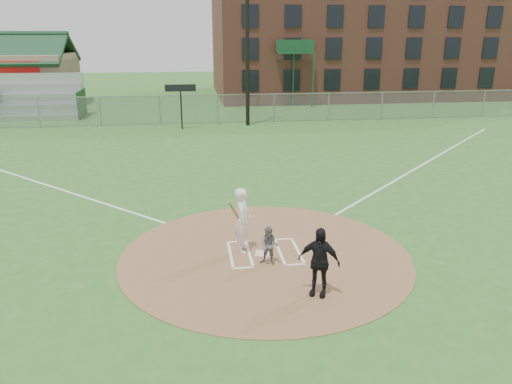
{
  "coord_description": "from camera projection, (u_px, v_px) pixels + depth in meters",
  "views": [
    {
      "loc": [
        -2.04,
        -13.06,
        6.21
      ],
      "look_at": [
        0.0,
        2.0,
        1.3
      ],
      "focal_mm": 35.0,
      "sensor_mm": 36.0,
      "label": 1
    }
  ],
  "objects": [
    {
      "name": "dirt_circle",
      "position": [
        265.0,
        255.0,
        14.49
      ],
      "size": [
        8.4,
        8.4,
        0.02
      ],
      "primitive_type": "cylinder",
      "color": "olive",
      "rests_on": "ground"
    },
    {
      "name": "foul_line_third",
      "position": [
        31.0,
        180.0,
        21.82
      ],
      "size": [
        17.04,
        17.04,
        0.01
      ],
      "primitive_type": "cube",
      "rotation": [
        0.0,
        0.0,
        0.79
      ],
      "color": "white",
      "rests_on": "ground"
    },
    {
      "name": "light_pole",
      "position": [
        247.0,
        25.0,
        32.52
      ],
      "size": [
        1.2,
        0.3,
        12.22
      ],
      "color": "black",
      "rests_on": "ground"
    },
    {
      "name": "outfield_fence",
      "position": [
        218.0,
        109.0,
        34.92
      ],
      "size": [
        56.08,
        0.08,
        2.03
      ],
      "color": "slate",
      "rests_on": "ground"
    },
    {
      "name": "bleachers",
      "position": [
        39.0,
        96.0,
        37.04
      ],
      "size": [
        6.08,
        3.2,
        3.2
      ],
      "color": "#B7BABF",
      "rests_on": "ground"
    },
    {
      "name": "scoreboard_sign",
      "position": [
        181.0,
        93.0,
        32.48
      ],
      "size": [
        2.0,
        0.1,
        2.93
      ],
      "color": "black",
      "rests_on": "ground"
    },
    {
      "name": "brick_warehouse",
      "position": [
        366.0,
        18.0,
        50.03
      ],
      "size": [
        30.0,
        17.17,
        15.0
      ],
      "color": "brown",
      "rests_on": "ground"
    },
    {
      "name": "home_plate",
      "position": [
        262.0,
        254.0,
        14.53
      ],
      "size": [
        0.5,
        0.5,
        0.03
      ],
      "primitive_type": "cube",
      "rotation": [
        0.0,
        0.0,
        -0.28
      ],
      "color": "silver",
      "rests_on": "dirt_circle"
    },
    {
      "name": "ground",
      "position": [
        265.0,
        255.0,
        14.49
      ],
      "size": [
        140.0,
        140.0,
        0.0
      ],
      "primitive_type": "plane",
      "color": "#2C6322",
      "rests_on": "ground"
    },
    {
      "name": "umpire",
      "position": [
        319.0,
        262.0,
        12.05
      ],
      "size": [
        1.11,
        0.86,
        1.76
      ],
      "primitive_type": "imported",
      "rotation": [
        0.0,
        0.0,
        -0.49
      ],
      "color": "black",
      "rests_on": "dirt_circle"
    },
    {
      "name": "batter_at_plate",
      "position": [
        243.0,
        220.0,
        14.46
      ],
      "size": [
        0.8,
        1.06,
        1.93
      ],
      "color": "white",
      "rests_on": "dirt_circle"
    },
    {
      "name": "foul_line_first",
      "position": [
        421.0,
        166.0,
        24.12
      ],
      "size": [
        17.04,
        17.04,
        0.01
      ],
      "primitive_type": "cube",
      "rotation": [
        0.0,
        0.0,
        -0.79
      ],
      "color": "white",
      "rests_on": "ground"
    },
    {
      "name": "batters_boxes",
      "position": [
        264.0,
        252.0,
        14.62
      ],
      "size": [
        2.08,
        1.88,
        0.01
      ],
      "color": "white",
      "rests_on": "dirt_circle"
    },
    {
      "name": "catcher",
      "position": [
        269.0,
        246.0,
        13.76
      ],
      "size": [
        0.66,
        0.6,
        1.1
      ],
      "primitive_type": "imported",
      "rotation": [
        0.0,
        0.0,
        -0.43
      ],
      "color": "slate",
      "rests_on": "dirt_circle"
    }
  ]
}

